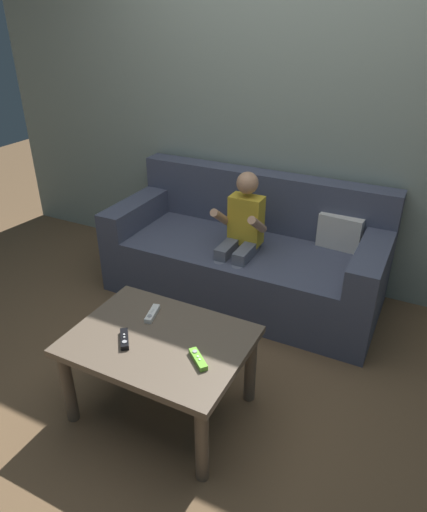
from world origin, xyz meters
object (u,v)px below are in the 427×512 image
(game_remote_lime_far_corner, at_px, (198,359))
(game_remote_black_near_edge, at_px, (124,339))
(person_seated_on_couch, at_px, (241,235))
(game_remote_white_center, at_px, (152,314))
(couch, at_px, (247,256))
(coffee_table, at_px, (160,350))

(game_remote_lime_far_corner, bearing_deg, game_remote_black_near_edge, -175.08)
(person_seated_on_couch, relative_size, game_remote_black_near_edge, 6.96)
(person_seated_on_couch, xyz_separation_m, game_remote_lime_far_corner, (0.29, -1.10, -0.07))
(game_remote_lime_far_corner, bearing_deg, person_seated_on_couch, 104.55)
(game_remote_white_center, bearing_deg, couch, 86.72)
(couch, bearing_deg, game_remote_white_center, -93.28)
(person_seated_on_couch, bearing_deg, game_remote_lime_far_corner, -75.45)
(game_remote_white_center, height_order, game_remote_lime_far_corner, same)
(person_seated_on_couch, height_order, game_remote_white_center, person_seated_on_couch)
(game_remote_white_center, relative_size, game_remote_lime_far_corner, 1.11)
(couch, relative_size, game_remote_white_center, 12.81)
(couch, height_order, game_remote_lime_far_corner, couch)
(game_remote_black_near_edge, distance_m, game_remote_lime_far_corner, 0.37)
(person_seated_on_couch, bearing_deg, game_remote_black_near_edge, -94.33)
(person_seated_on_couch, relative_size, game_remote_lime_far_corner, 7.05)
(game_remote_black_near_edge, relative_size, game_remote_lime_far_corner, 1.01)
(couch, xyz_separation_m, game_remote_black_near_edge, (-0.07, -1.31, 0.17))
(coffee_table, xyz_separation_m, game_remote_lime_far_corner, (0.24, -0.06, 0.09))
(person_seated_on_couch, relative_size, game_remote_white_center, 6.37)
(person_seated_on_couch, bearing_deg, coffee_table, -87.62)
(person_seated_on_couch, bearing_deg, game_remote_white_center, -95.20)
(game_remote_black_near_edge, height_order, game_remote_lime_far_corner, same)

